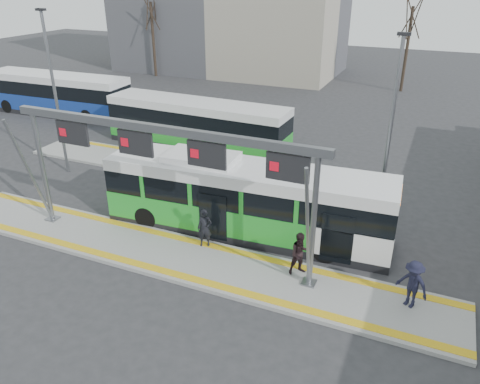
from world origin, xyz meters
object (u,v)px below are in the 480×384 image
at_px(gantry, 161,153).
at_px(passenger_a, 205,228).
at_px(passenger_c, 412,284).
at_px(passenger_b, 300,254).
at_px(hero_bus, 246,200).

bearing_deg(gantry, passenger_a, 33.97).
xyz_separation_m(passenger_a, passenger_c, (8.04, -0.63, 0.06)).
relative_size(passenger_b, passenger_c, 0.96).
xyz_separation_m(passenger_a, passenger_b, (4.10, -0.29, 0.03)).
relative_size(hero_bus, passenger_b, 7.38).
relative_size(gantry, passenger_c, 7.48).
xyz_separation_m(hero_bus, passenger_b, (3.13, -2.25, -0.55)).
xyz_separation_m(hero_bus, passenger_c, (7.07, -2.58, -0.52)).
bearing_deg(passenger_b, passenger_a, 138.31).
bearing_deg(passenger_b, hero_bus, 106.74).
bearing_deg(gantry, hero_bus, 51.66).
bearing_deg(gantry, passenger_c, 1.26).
relative_size(passenger_a, passenger_c, 0.93).
bearing_deg(passenger_b, gantry, 148.14).
height_order(passenger_b, passenger_c, passenger_c).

